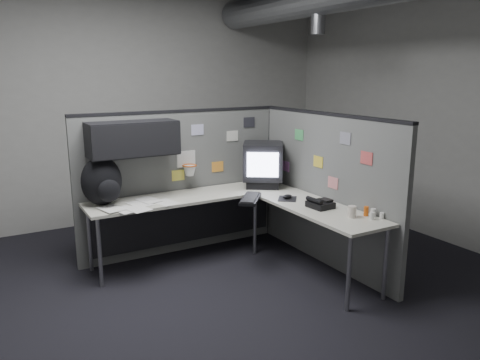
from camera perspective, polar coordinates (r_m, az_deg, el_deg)
room at (r=4.43m, az=7.23°, el=13.72°), size 5.62×5.62×3.22m
partition_back at (r=5.23m, az=-8.50°, el=1.41°), size 2.44×0.42×1.63m
partition_right at (r=5.08m, az=10.29°, el=-1.03°), size 0.07×2.23×1.63m
desk at (r=5.01m, az=-1.84°, el=-3.48°), size 2.31×2.11×0.73m
monitor at (r=5.45m, az=2.82°, el=1.98°), size 0.62×0.62×0.51m
keyboard at (r=4.87m, az=1.27°, el=-2.28°), size 0.43×0.46×0.04m
mouse at (r=4.95m, az=5.80°, el=-2.14°), size 0.29×0.29×0.05m
phone at (r=4.67m, az=9.73°, el=-2.88°), size 0.22×0.24×0.11m
bottles at (r=4.47m, az=15.80°, el=-3.94°), size 0.14×0.18×0.09m
cup at (r=4.42m, az=13.48°, el=-3.78°), size 0.08×0.08×0.11m
papers at (r=4.77m, az=-12.26°, el=-3.05°), size 0.80×0.57×0.02m
backpack at (r=4.84m, az=-16.45°, el=-0.24°), size 0.45×0.42×0.49m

